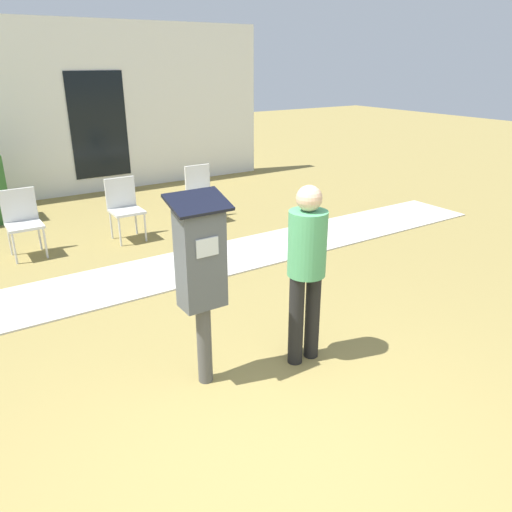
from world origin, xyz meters
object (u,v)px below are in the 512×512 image
Objects in this scene: outdoor_chair_left at (22,218)px; outdoor_chair_middle at (124,204)px; parking_meter at (201,268)px; outdoor_chair_right at (201,189)px; person_standing at (307,262)px.

outdoor_chair_left is 1.37m from outdoor_chair_middle.
parking_meter reaches higher than outdoor_chair_right.
outdoor_chair_right is at bearing 39.32° from person_standing.
outdoor_chair_right is at bearing 62.78° from parking_meter.
parking_meter is 3.89m from outdoor_chair_middle.
outdoor_chair_left is 1.00× the size of outdoor_chair_right.
person_standing reaches higher than outdoor_chair_left.
outdoor_chair_left is at bearing -175.61° from outdoor_chair_right.
parking_meter reaches higher than outdoor_chair_left.
outdoor_chair_middle is 1.00× the size of outdoor_chair_right.
person_standing is 1.76× the size of outdoor_chair_right.
person_standing is 1.76× the size of outdoor_chair_left.
parking_meter is at bearing 132.84° from person_standing.
person_standing is at bearing -103.56° from outdoor_chair_right.
parking_meter is 3.98m from outdoor_chair_left.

